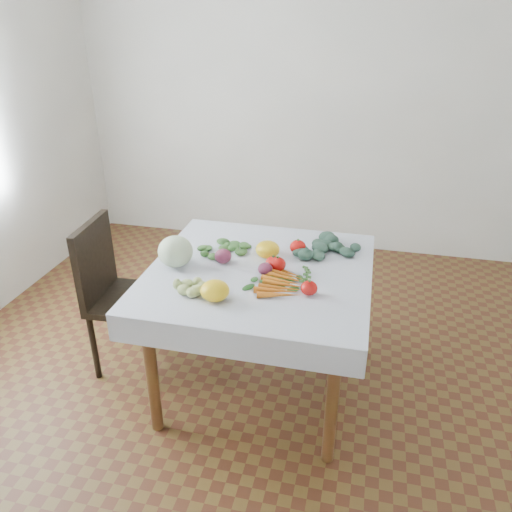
{
  "coord_description": "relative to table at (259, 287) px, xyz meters",
  "views": [
    {
      "loc": [
        0.5,
        -2.2,
        1.96
      ],
      "look_at": [
        -0.02,
        0.02,
        0.82
      ],
      "focal_mm": 35.0,
      "sensor_mm": 36.0,
      "label": 1
    }
  ],
  "objects": [
    {
      "name": "heirloom_back",
      "position": [
        0.01,
        0.15,
        0.15
      ],
      "size": [
        0.13,
        0.13,
        0.09
      ],
      "primitive_type": "ellipsoid",
      "rotation": [
        0.0,
        0.0,
        -0.01
      ],
      "color": "yellow",
      "rests_on": "tablecloth"
    },
    {
      "name": "tomato_d",
      "position": [
        0.28,
        -0.19,
        0.14
      ],
      "size": [
        0.08,
        0.08,
        0.07
      ],
      "primitive_type": "ellipsoid",
      "rotation": [
        0.0,
        0.0,
        0.03
      ],
      "color": "red",
      "rests_on": "tablecloth"
    },
    {
      "name": "chair",
      "position": [
        -0.86,
        0.03,
        -0.13
      ],
      "size": [
        0.44,
        0.44,
        0.91
      ],
      "color": "black",
      "rests_on": "ground"
    },
    {
      "name": "tomatillo_cluster",
      "position": [
        -0.28,
        -0.28,
        0.13
      ],
      "size": [
        0.14,
        0.13,
        0.05
      ],
      "color": "#BBD47A",
      "rests_on": "tablecloth"
    },
    {
      "name": "tomato_c",
      "position": [
        0.07,
        0.01,
        0.14
      ],
      "size": [
        0.1,
        0.1,
        0.07
      ],
      "primitive_type": "ellipsoid",
      "rotation": [
        0.0,
        0.0,
        0.31
      ],
      "color": "red",
      "rests_on": "tablecloth"
    },
    {
      "name": "tomato_b",
      "position": [
        0.16,
        0.23,
        0.14
      ],
      "size": [
        0.11,
        0.11,
        0.08
      ],
      "primitive_type": "ellipsoid",
      "rotation": [
        0.0,
        0.0,
        0.34
      ],
      "color": "red",
      "rests_on": "tablecloth"
    },
    {
      "name": "tomato_a",
      "position": [
        0.09,
        0.01,
        0.14
      ],
      "size": [
        0.11,
        0.11,
        0.07
      ],
      "primitive_type": "ellipsoid",
      "rotation": [
        0.0,
        0.0,
        -0.29
      ],
      "color": "red",
      "rests_on": "tablecloth"
    },
    {
      "name": "onion_a",
      "position": [
        -0.2,
        0.03,
        0.14
      ],
      "size": [
        0.11,
        0.11,
        0.08
      ],
      "primitive_type": "ellipsoid",
      "rotation": [
        0.0,
        0.0,
        -0.28
      ],
      "color": "#4F1630",
      "rests_on": "tablecloth"
    },
    {
      "name": "tablecloth",
      "position": [
        0.0,
        0.0,
        0.1
      ],
      "size": [
        1.12,
        1.12,
        0.01
      ],
      "primitive_type": "cube",
      "color": "white",
      "rests_on": "table"
    },
    {
      "name": "dill_bunch",
      "position": [
        -0.25,
        0.15,
        0.12
      ],
      "size": [
        0.27,
        0.21,
        0.03
      ],
      "color": "#3D7033",
      "rests_on": "tablecloth"
    },
    {
      "name": "onion_b",
      "position": [
        0.04,
        -0.05,
        0.13
      ],
      "size": [
        0.08,
        0.08,
        0.06
      ],
      "primitive_type": "ellipsoid",
      "rotation": [
        0.0,
        0.0,
        0.14
      ],
      "color": "#4F1630",
      "rests_on": "tablecloth"
    },
    {
      "name": "heirloom_front",
      "position": [
        -0.13,
        -0.33,
        0.15
      ],
      "size": [
        0.17,
        0.17,
        0.09
      ],
      "primitive_type": "ellipsoid",
      "rotation": [
        0.0,
        0.0,
        0.39
      ],
      "color": "yellow",
      "rests_on": "tablecloth"
    },
    {
      "name": "ground",
      "position": [
        0.0,
        0.0,
        -0.65
      ],
      "size": [
        4.0,
        4.0,
        0.0
      ],
      "primitive_type": "plane",
      "color": "brown"
    },
    {
      "name": "carrot_bunch",
      "position": [
        0.14,
        -0.13,
        0.12
      ],
      "size": [
        0.21,
        0.33,
        0.03
      ],
      "color": "orange",
      "rests_on": "tablecloth"
    },
    {
      "name": "cabbage",
      "position": [
        -0.43,
        -0.06,
        0.18
      ],
      "size": [
        0.2,
        0.2,
        0.16
      ],
      "primitive_type": "ellipsoid",
      "rotation": [
        0.0,
        0.0,
        0.13
      ],
      "color": "beige",
      "rests_on": "tablecloth"
    },
    {
      "name": "basil_bunch",
      "position": [
        0.1,
        -0.11,
        0.11
      ],
      "size": [
        0.26,
        0.2,
        0.01
      ],
      "color": "#1F5A1C",
      "rests_on": "tablecloth"
    },
    {
      "name": "table",
      "position": [
        0.0,
        0.0,
        0.0
      ],
      "size": [
        1.0,
        1.0,
        0.75
      ],
      "color": "brown",
      "rests_on": "ground"
    },
    {
      "name": "back_wall",
      "position": [
        0.0,
        2.0,
        0.7
      ],
      "size": [
        4.0,
        0.04,
        2.7
      ],
      "primitive_type": "cube",
      "color": "white",
      "rests_on": "ground"
    },
    {
      "name": "kale_bunch",
      "position": [
        0.33,
        0.3,
        0.13
      ],
      "size": [
        0.36,
        0.27,
        0.05
      ],
      "color": "#355744",
      "rests_on": "tablecloth"
    }
  ]
}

